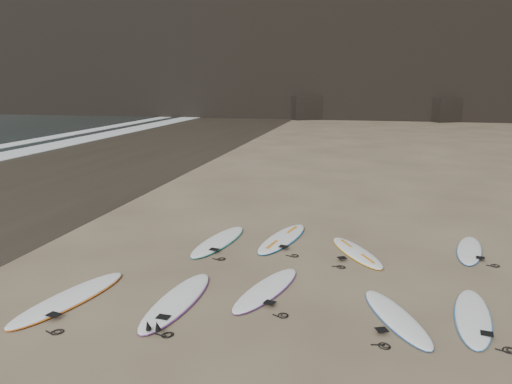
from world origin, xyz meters
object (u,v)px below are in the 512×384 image
surfboard_0 (70,298)px  surfboard_4 (473,316)px  surfboard_7 (356,252)px  surfboard_3 (396,317)px  surfboard_1 (177,300)px  surfboard_8 (469,250)px  surfboard_5 (219,241)px  surfboard_2 (267,289)px  surfboard_6 (282,238)px

surfboard_0 → surfboard_4: size_ratio=1.16×
surfboard_7 → surfboard_4: bearing=-82.9°
surfboard_3 → surfboard_4: size_ratio=0.95×
surfboard_1 → surfboard_4: 5.30m
surfboard_8 → surfboard_1: bearing=-132.8°
surfboard_5 → surfboard_8: 6.18m
surfboard_8 → surfboard_4: bearing=-87.9°
surfboard_0 → surfboard_7: bearing=49.4°
surfboard_2 → surfboard_4: size_ratio=1.03×
surfboard_1 → surfboard_2: 1.77m
surfboard_2 → surfboard_4: 3.76m
surfboard_7 → surfboard_5: bearing=151.0°
surfboard_5 → surfboard_8: (6.14, 0.70, -0.01)m
surfboard_8 → surfboard_5: bearing=-162.2°
surfboard_4 → surfboard_2: bearing=-177.9°
surfboard_6 → surfboard_4: bearing=-29.8°
surfboard_0 → surfboard_1: 2.05m
surfboard_3 → surfboard_6: bearing=100.7°
surfboard_2 → surfboard_8: (4.34, 3.37, -0.00)m
surfboard_0 → surfboard_8: surfboard_0 is taller
surfboard_3 → surfboard_5: size_ratio=0.84×
surfboard_7 → surfboard_8: size_ratio=1.04×
surfboard_0 → surfboard_3: surfboard_0 is taller
surfboard_1 → surfboard_2: (1.53, 0.88, -0.00)m
surfboard_5 → surfboard_7: surfboard_5 is taller
surfboard_1 → surfboard_7: (3.20, 3.49, -0.01)m
surfboard_4 → surfboard_6: size_ratio=0.87×
surfboard_2 → surfboard_3: bearing=0.7°
surfboard_4 → surfboard_0: bearing=-165.7°
surfboard_4 → surfboard_3: bearing=-158.9°
surfboard_4 → surfboard_8: bearing=88.3°
surfboard_0 → surfboard_7: size_ratio=1.19×
surfboard_4 → surfboard_7: surfboard_4 is taller
surfboard_0 → surfboard_1: bearing=22.7°
surfboard_8 → surfboard_3: bearing=-104.0°
surfboard_0 → surfboard_8: bearing=43.4°
surfboard_1 → surfboard_3: surfboard_1 is taller
surfboard_1 → surfboard_4: surfboard_1 is taller
surfboard_1 → surfboard_7: surfboard_1 is taller
surfboard_2 → surfboard_5: (-1.80, 2.67, 0.00)m
surfboard_4 → surfboard_5: bearing=158.9°
surfboard_4 → surfboard_6: (-3.99, 3.60, 0.01)m
surfboard_5 → surfboard_7: size_ratio=1.16×
surfboard_1 → surfboard_2: size_ratio=1.10×
surfboard_1 → surfboard_6: bearing=76.4°
surfboard_3 → surfboard_7: bearing=79.6°
surfboard_3 → surfboard_5: (-4.24, 3.34, 0.01)m
surfboard_6 → surfboard_8: size_ratio=1.21×
surfboard_0 → surfboard_4: 7.34m
surfboard_5 → surfboard_7: (3.47, -0.06, -0.01)m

